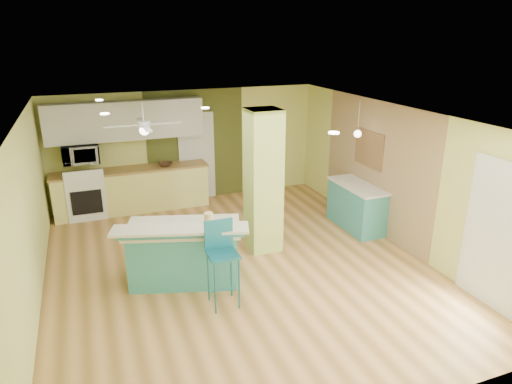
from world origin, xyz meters
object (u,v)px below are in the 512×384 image
Objects in this scene: side_counter at (356,206)px; fruit_bowl at (165,164)px; canister at (209,218)px; bar_stool at (221,250)px; peninsula at (184,252)px.

side_counter is 4.43× the size of fruit_bowl.
side_counter is 7.79× the size of canister.
fruit_bowl is (-0.03, 4.07, 0.15)m from bar_stool.
bar_stool is 0.90× the size of side_counter.
side_counter is 4.12m from fruit_bowl.
bar_stool is at bearing -48.79° from peninsula.
canister is (0.40, -0.02, 0.51)m from peninsula.
bar_stool is 0.79m from canister.
canister is (0.04, 0.78, 0.16)m from bar_stool.
bar_stool is at bearing -92.92° from canister.
canister is at bearing -165.28° from side_counter.
peninsula is at bearing 176.74° from canister.
peninsula reaches higher than fruit_bowl.
fruit_bowl is at bearing 91.17° from canister.
fruit_bowl reaches higher than side_counter.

